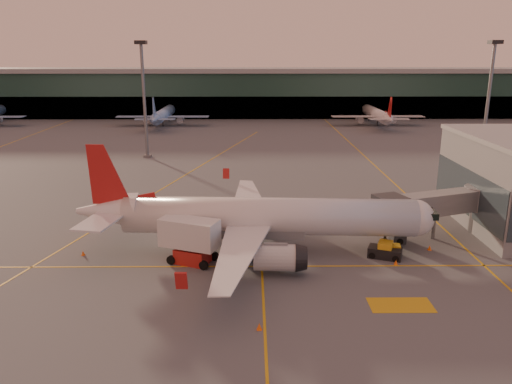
{
  "coord_description": "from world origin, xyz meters",
  "views": [
    {
      "loc": [
        3.91,
        -46.47,
        23.07
      ],
      "look_at": [
        4.47,
        18.05,
        5.0
      ],
      "focal_mm": 35.0,
      "sensor_mm": 36.0,
      "label": 1
    }
  ],
  "objects_px": {
    "gpu_cart": "(390,250)",
    "catering_truck": "(190,238)",
    "main_airplane": "(256,218)",
    "pushback_tug": "(385,251)"
  },
  "relations": [
    {
      "from": "main_airplane",
      "to": "catering_truck",
      "type": "height_order",
      "value": "main_airplane"
    },
    {
      "from": "catering_truck",
      "to": "gpu_cart",
      "type": "xyz_separation_m",
      "value": [
        23.25,
        1.73,
        -2.25
      ]
    },
    {
      "from": "gpu_cart",
      "to": "pushback_tug",
      "type": "xyz_separation_m",
      "value": [
        -0.78,
        -0.62,
        0.13
      ]
    },
    {
      "from": "catering_truck",
      "to": "pushback_tug",
      "type": "bearing_deg",
      "value": 24.34
    },
    {
      "from": "catering_truck",
      "to": "gpu_cart",
      "type": "relative_size",
      "value": 2.89
    },
    {
      "from": "catering_truck",
      "to": "gpu_cart",
      "type": "height_order",
      "value": "catering_truck"
    },
    {
      "from": "main_airplane",
      "to": "catering_truck",
      "type": "bearing_deg",
      "value": -153.07
    },
    {
      "from": "gpu_cart",
      "to": "catering_truck",
      "type": "bearing_deg",
      "value": -166.92
    },
    {
      "from": "gpu_cart",
      "to": "pushback_tug",
      "type": "distance_m",
      "value": 1.0
    },
    {
      "from": "catering_truck",
      "to": "main_airplane",
      "type": "bearing_deg",
      "value": 45.64
    }
  ]
}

